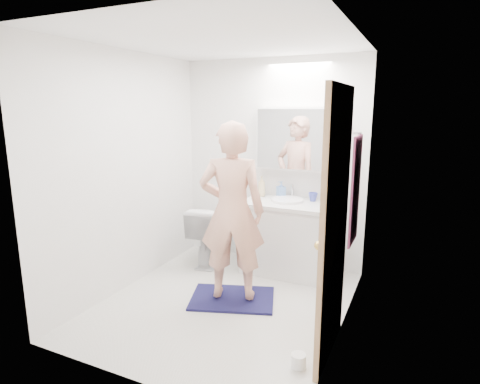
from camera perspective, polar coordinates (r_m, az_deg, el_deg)
The scene contains 23 objects.
floor at distance 3.97m, azimuth -2.26°, elevation -15.64°, with size 2.50×2.50×0.00m, color silver.
ceiling at distance 3.56m, azimuth -2.60°, elevation 21.04°, with size 2.50×2.50×0.00m, color white.
wall_back at distance 4.70m, azimuth 4.59°, elevation 4.15°, with size 2.50×2.50×0.00m, color white.
wall_front at distance 2.55m, azimuth -15.39°, elevation -2.99°, with size 2.50×2.50×0.00m, color white.
wall_left at distance 4.19m, azimuth -15.95°, elevation 2.74°, with size 2.50×2.50×0.00m, color white.
wall_right at distance 3.23m, azimuth 15.22°, elevation 0.12°, with size 2.50×2.50×0.00m, color white.
vanity_cabinet at distance 4.54m, azimuth 6.53°, elevation -6.72°, with size 0.90×0.55×0.78m, color silver.
countertop at distance 4.42m, azimuth 6.66°, elevation -1.68°, with size 0.95×0.58×0.04m, color silver.
sink_basin at distance 4.44m, azimuth 6.79°, elevation -1.16°, with size 0.36×0.36×0.03m, color white.
faucet at distance 4.60m, azimuth 7.55°, elevation 0.12°, with size 0.02×0.02×0.16m, color silver.
medicine_cabinet at distance 4.51m, azimuth 7.93°, elevation 7.57°, with size 0.88×0.14×0.70m, color white.
mirror_panel at distance 4.43m, azimuth 7.64°, elevation 7.51°, with size 0.84×0.01×0.66m, color silver.
toilet at distance 4.79m, azimuth -4.26°, elevation -6.07°, with size 0.40×0.70×0.71m, color silver.
bath_rug at distance 4.02m, azimuth -1.10°, elevation -15.05°, with size 0.80×0.55×0.02m, color #141641.
person at distance 3.70m, azimuth -1.15°, elevation -2.86°, with size 0.61×0.40×1.69m, color #E1A087.
door at distance 2.95m, azimuth 13.44°, elevation -4.93°, with size 0.04×0.80×2.00m, color #A77753.
door_knob at distance 2.69m, azimuth 11.24°, elevation -7.59°, with size 0.06×0.06×0.06m, color gold.
towel at distance 3.78m, azimuth 16.25°, elevation 0.23°, with size 0.02×0.42×1.00m, color #101F34.
towel_hook at distance 3.72m, azimuth 16.52°, elevation 8.12°, with size 0.02×0.02×0.07m, color silver.
soap_bottle_a at distance 4.65m, azimuth 3.13°, elevation 0.83°, with size 0.09×0.09×0.24m, color #D1BC87.
soap_bottle_b at distance 4.60m, azimuth 5.93°, elevation 0.36°, with size 0.09×0.09×0.19m, color #5E8ACA.
toothbrush_cup at distance 4.49m, azimuth 10.45°, elevation -0.71°, with size 0.10×0.10×0.10m, color #3844AA.
toilet_paper_roll at distance 3.14m, azimuth 8.39°, elevation -22.86°, with size 0.11×0.11×0.10m, color white.
Camera 1 is at (1.61, -3.12, 1.84)m, focal length 29.67 mm.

